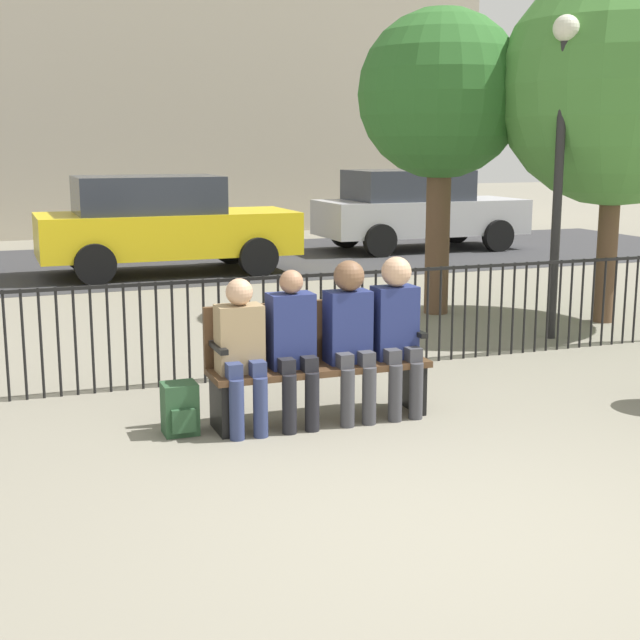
% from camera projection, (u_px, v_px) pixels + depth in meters
% --- Properties ---
extents(ground_plane, '(80.00, 80.00, 0.00)m').
position_uv_depth(ground_plane, '(453.00, 528.00, 5.01)').
color(ground_plane, gray).
extents(park_bench, '(1.73, 0.45, 0.92)m').
position_uv_depth(park_bench, '(316.00, 357.00, 6.95)').
color(park_bench, '#4C331E').
rests_on(park_bench, ground).
extents(seated_person_0, '(0.34, 0.39, 1.16)m').
position_uv_depth(seated_person_0, '(241.00, 347.00, 6.58)').
color(seated_person_0, navy).
rests_on(seated_person_0, ground).
extents(seated_person_1, '(0.34, 0.39, 1.20)m').
position_uv_depth(seated_person_1, '(293.00, 341.00, 6.72)').
color(seated_person_1, black).
rests_on(seated_person_1, ground).
extents(seated_person_2, '(0.34, 0.39, 1.25)m').
position_uv_depth(seated_person_2, '(350.00, 330.00, 6.87)').
color(seated_person_2, '#3D3D42').
rests_on(seated_person_2, ground).
extents(seated_person_3, '(0.34, 0.39, 1.26)m').
position_uv_depth(seated_person_3, '(397.00, 326.00, 7.01)').
color(seated_person_3, '#3D3D42').
rests_on(seated_person_3, ground).
extents(backpack, '(0.25, 0.26, 0.39)m').
position_uv_depth(backpack, '(180.00, 409.00, 6.61)').
color(backpack, '#284C2D').
rests_on(backpack, ground).
extents(fence_railing, '(9.01, 0.03, 0.95)m').
position_uv_depth(fence_railing, '(264.00, 318.00, 8.15)').
color(fence_railing, black).
rests_on(fence_railing, ground).
extents(tree_0, '(2.06, 2.06, 3.76)m').
position_uv_depth(tree_0, '(441.00, 97.00, 10.90)').
color(tree_0, brown).
rests_on(tree_0, ground).
extents(tree_1, '(2.76, 2.76, 4.16)m').
position_uv_depth(tree_1, '(617.00, 87.00, 10.32)').
color(tree_1, brown).
rests_on(tree_1, ground).
extents(lamp_post, '(0.28, 0.28, 3.45)m').
position_uv_depth(lamp_post, '(561.00, 127.00, 9.49)').
color(lamp_post, black).
rests_on(lamp_post, ground).
extents(street_surface, '(24.00, 6.00, 0.01)m').
position_uv_depth(street_surface, '(127.00, 264.00, 16.03)').
color(street_surface, '#333335').
rests_on(street_surface, ground).
extents(parked_car_1, '(4.20, 1.94, 1.62)m').
position_uv_depth(parked_car_1, '(162.00, 223.00, 14.72)').
color(parked_car_1, yellow).
rests_on(parked_car_1, ground).
extents(parked_car_2, '(4.20, 1.94, 1.62)m').
position_uv_depth(parked_car_2, '(417.00, 209.00, 18.13)').
color(parked_car_2, '#B7B7BC').
rests_on(parked_car_2, ground).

